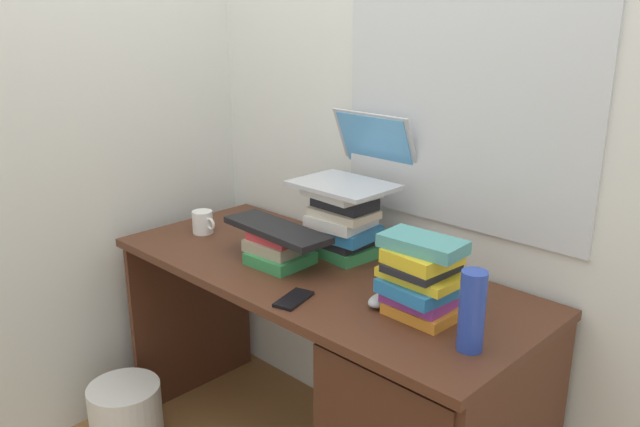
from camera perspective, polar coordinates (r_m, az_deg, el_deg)
The scene contains 13 objects.
wall_back at distance 2.30m, azimuth 6.29°, elevation 9.93°, with size 6.00×0.06×2.60m.
wall_left at distance 2.72m, azimuth -13.89°, elevation 10.74°, with size 0.05×6.00×2.60m, color silver.
desk at distance 2.10m, azimuth 7.28°, elevation -16.83°, with size 1.51×0.63×0.77m.
book_stack_tall at distance 2.24m, azimuth 2.05°, elevation -0.61°, with size 0.24×0.21×0.25m.
book_stack_keyboard_riser at distance 2.22m, azimuth -3.71°, elevation -3.12°, with size 0.21×0.19×0.11m.
book_stack_side at distance 1.86m, azimuth 8.89°, elevation -5.51°, with size 0.24×0.20×0.23m.
laptop at distance 2.24m, azimuth 3.27°, elevation 4.05°, with size 0.33×0.34×0.24m.
keyboard at distance 2.19m, azimuth -3.79°, elevation -1.41°, with size 0.42×0.14×0.02m, color black.
computer_mouse at distance 1.93m, azimuth 5.40°, elevation -7.52°, with size 0.06×0.10×0.04m, color #A5A8AD.
mug at distance 2.54m, azimuth -10.18°, elevation -0.75°, with size 0.11×0.08×0.09m.
water_bottle at distance 1.70m, azimuth 13.12°, elevation -8.30°, with size 0.07×0.07×0.21m, color #263FA5.
cell_phone at distance 1.96m, azimuth -2.31°, elevation -7.48°, with size 0.07×0.14×0.01m, color black.
wastebasket at distance 2.67m, azimuth -16.54°, elevation -16.70°, with size 0.27×0.27×0.27m, color silver.
Camera 1 is at (1.41, -1.43, 1.61)m, focal length 36.68 mm.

